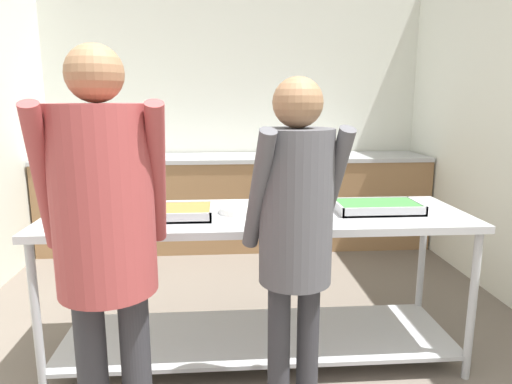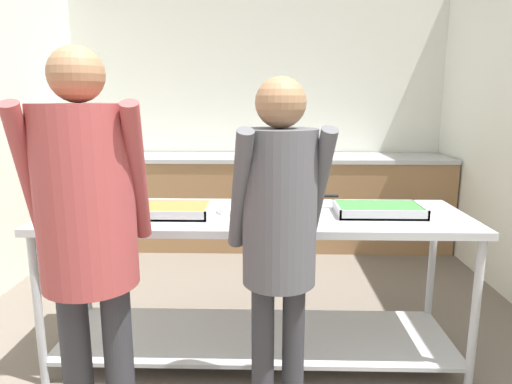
# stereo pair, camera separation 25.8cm
# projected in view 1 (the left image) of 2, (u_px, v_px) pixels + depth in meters

# --- Properties ---
(wall_rear) EXTENTS (4.03, 0.06, 2.65)m
(wall_rear) POSITION_uv_depth(u_px,v_px,m) (235.00, 116.00, 4.91)
(wall_rear) COLOR silver
(wall_rear) RESTS_ON ground_plane
(back_counter) EXTENTS (3.87, 0.65, 0.94)m
(back_counter) POSITION_uv_depth(u_px,v_px,m) (237.00, 201.00, 4.72)
(back_counter) COLOR olive
(back_counter) RESTS_ON ground_plane
(serving_counter) EXTENTS (2.35, 0.73, 0.88)m
(serving_counter) POSITION_uv_depth(u_px,v_px,m) (257.00, 260.00, 2.62)
(serving_counter) COLOR #ADAFB5
(serving_counter) RESTS_ON ground_plane
(broccoli_bowl) EXTENTS (0.20, 0.20, 0.10)m
(broccoli_bowl) POSITION_uv_depth(u_px,v_px,m) (117.00, 201.00, 2.71)
(broccoli_bowl) COLOR silver
(broccoli_bowl) RESTS_ON serving_counter
(serving_tray_vegetables) EXTENTS (0.43, 0.29, 0.05)m
(serving_tray_vegetables) POSITION_uv_depth(u_px,v_px,m) (172.00, 213.00, 2.47)
(serving_tray_vegetables) COLOR #ADAFB5
(serving_tray_vegetables) RESTS_ON serving_counter
(plate_stack) EXTENTS (0.23, 0.23, 0.04)m
(plate_stack) POSITION_uv_depth(u_px,v_px,m) (239.00, 210.00, 2.57)
(plate_stack) COLOR white
(plate_stack) RESTS_ON serving_counter
(sauce_pan) EXTENTS (0.36, 0.22, 0.08)m
(sauce_pan) POSITION_uv_depth(u_px,v_px,m) (295.00, 199.00, 2.70)
(sauce_pan) COLOR #ADAFB5
(sauce_pan) RESTS_ON serving_counter
(serving_tray_roast) EXTENTS (0.47, 0.27, 0.05)m
(serving_tray_roast) POSITION_uv_depth(u_px,v_px,m) (377.00, 207.00, 2.59)
(serving_tray_roast) COLOR #ADAFB5
(serving_tray_roast) RESTS_ON serving_counter
(guest_serving_left) EXTENTS (0.47, 0.39, 1.60)m
(guest_serving_left) POSITION_uv_depth(u_px,v_px,m) (296.00, 221.00, 1.96)
(guest_serving_left) COLOR #2D2D33
(guest_serving_left) RESTS_ON ground_plane
(guest_serving_right) EXTENTS (0.52, 0.40, 1.70)m
(guest_serving_right) POSITION_uv_depth(u_px,v_px,m) (105.00, 223.00, 1.73)
(guest_serving_right) COLOR #2D2D33
(guest_serving_right) RESTS_ON ground_plane
(water_bottle) EXTENTS (0.07, 0.07, 0.30)m
(water_bottle) POSITION_uv_depth(u_px,v_px,m) (93.00, 144.00, 4.45)
(water_bottle) COLOR #23602D
(water_bottle) RESTS_ON back_counter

